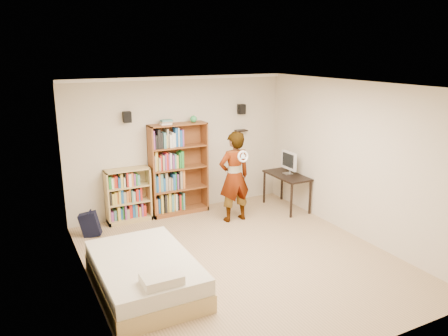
# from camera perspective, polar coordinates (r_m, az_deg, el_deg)

# --- Properties ---
(ground) EXTENTS (4.50, 5.00, 0.01)m
(ground) POSITION_cam_1_polar(r_m,az_deg,el_deg) (7.04, 2.16, -11.76)
(ground) COLOR tan
(ground) RESTS_ON ground
(room_shell) EXTENTS (4.52, 5.02, 2.71)m
(room_shell) POSITION_cam_1_polar(r_m,az_deg,el_deg) (6.44, 2.31, 2.37)
(room_shell) COLOR beige
(room_shell) RESTS_ON ground
(crown_molding) EXTENTS (4.50, 5.00, 0.06)m
(crown_molding) POSITION_cam_1_polar(r_m,az_deg,el_deg) (6.30, 2.40, 10.45)
(crown_molding) COLOR white
(crown_molding) RESTS_ON room_shell
(speaker_left) EXTENTS (0.14, 0.12, 0.20)m
(speaker_left) POSITION_cam_1_polar(r_m,az_deg,el_deg) (8.21, -12.54, 6.51)
(speaker_left) COLOR black
(speaker_left) RESTS_ON room_shell
(speaker_right) EXTENTS (0.14, 0.12, 0.20)m
(speaker_right) POSITION_cam_1_polar(r_m,az_deg,el_deg) (9.11, 2.31, 7.69)
(speaker_right) COLOR black
(speaker_right) RESTS_ON room_shell
(wall_shelf) EXTENTS (0.25, 0.16, 0.02)m
(wall_shelf) POSITION_cam_1_polar(r_m,az_deg,el_deg) (9.18, 2.25, 4.91)
(wall_shelf) COLOR black
(wall_shelf) RESTS_ON room_shell
(tall_bookshelf) EXTENTS (1.15, 0.33, 1.82)m
(tall_bookshelf) POSITION_cam_1_polar(r_m,az_deg,el_deg) (8.65, -5.93, -0.16)
(tall_bookshelf) COLOR brown
(tall_bookshelf) RESTS_ON ground
(low_bookshelf) EXTENTS (0.83, 0.31, 1.04)m
(low_bookshelf) POSITION_cam_1_polar(r_m,az_deg,el_deg) (8.48, -12.39, -3.52)
(low_bookshelf) COLOR tan
(low_bookshelf) RESTS_ON ground
(computer_desk) EXTENTS (0.53, 1.06, 0.72)m
(computer_desk) POSITION_cam_1_polar(r_m,az_deg,el_deg) (9.11, 8.15, -3.04)
(computer_desk) COLOR black
(computer_desk) RESTS_ON ground
(imac) EXTENTS (0.10, 0.47, 0.46)m
(imac) POSITION_cam_1_polar(r_m,az_deg,el_deg) (9.01, 8.38, 0.67)
(imac) COLOR silver
(imac) RESTS_ON computer_desk
(daybed) EXTENTS (1.25, 1.93, 0.57)m
(daybed) POSITION_cam_1_polar(r_m,az_deg,el_deg) (6.21, -10.33, -12.97)
(daybed) COLOR beige
(daybed) RESTS_ON ground
(person) EXTENTS (0.64, 0.43, 1.74)m
(person) POSITION_cam_1_polar(r_m,az_deg,el_deg) (8.23, 1.35, -1.16)
(person) COLOR black
(person) RESTS_ON ground
(wii_wheel) EXTENTS (0.22, 0.08, 0.22)m
(wii_wheel) POSITION_cam_1_polar(r_m,az_deg,el_deg) (7.84, 2.50, 1.52)
(wii_wheel) COLOR silver
(wii_wheel) RESTS_ON person
(navy_bag) EXTENTS (0.39, 0.33, 0.45)m
(navy_bag) POSITION_cam_1_polar(r_m,az_deg,el_deg) (8.09, -17.10, -7.01)
(navy_bag) COLOR black
(navy_bag) RESTS_ON ground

